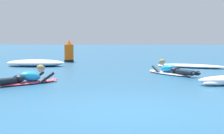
{
  "coord_description": "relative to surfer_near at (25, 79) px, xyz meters",
  "views": [
    {
      "loc": [
        0.5,
        -6.64,
        1.21
      ],
      "look_at": [
        -1.14,
        5.23,
        0.34
      ],
      "focal_mm": 63.34,
      "sensor_mm": 36.0,
      "label": 1
    }
  ],
  "objects": [
    {
      "name": "ground_plane",
      "position": [
        3.2,
        6.67,
        -0.14
      ],
      "size": [
        120.0,
        120.0,
        0.0
      ],
      "primitive_type": "plane",
      "color": "#235B84"
    },
    {
      "name": "surfer_near",
      "position": [
        0.0,
        0.0,
        0.0
      ],
      "size": [
        1.6,
        2.33,
        0.55
      ],
      "color": "#E54C66",
      "rests_on": "ground"
    },
    {
      "name": "whitewater_mid_left",
      "position": [
        -1.91,
        6.46,
        -0.01
      ],
      "size": [
        2.59,
        1.46,
        0.3
      ],
      "color": "white",
      "rests_on": "ground"
    },
    {
      "name": "whitewater_front",
      "position": [
        4.71,
        6.57,
        -0.07
      ],
      "size": [
        3.04,
        1.92,
        0.15
      ],
      "color": "white",
      "rests_on": "ground"
    },
    {
      "name": "surfer_far",
      "position": [
        3.86,
        3.39,
        -0.01
      ],
      "size": [
        1.86,
        2.47,
        0.53
      ],
      "color": "silver",
      "rests_on": "ground"
    },
    {
      "name": "channel_marker_buoy",
      "position": [
        -1.25,
        9.71,
        0.32
      ],
      "size": [
        0.49,
        0.49,
        1.13
      ],
      "color": "#EA5B0F",
      "rests_on": "ground"
    }
  ]
}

